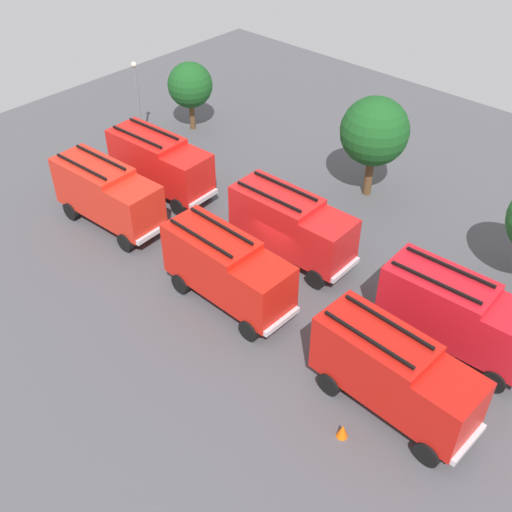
% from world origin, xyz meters
% --- Properties ---
extents(ground_plane, '(56.77, 56.77, 0.00)m').
position_xyz_m(ground_plane, '(0.00, 0.00, 0.00)').
color(ground_plane, '#4C4C51').
extents(fire_truck_0, '(7.32, 3.07, 3.88)m').
position_xyz_m(fire_truck_0, '(-9.66, -2.18, 2.15)').
color(fire_truck_0, red).
rests_on(fire_truck_0, ground).
extents(fire_truck_1, '(7.24, 2.85, 3.88)m').
position_xyz_m(fire_truck_1, '(0.22, -2.35, 2.15)').
color(fire_truck_1, red).
rests_on(fire_truck_1, ground).
extents(fire_truck_2, '(7.30, 3.00, 3.88)m').
position_xyz_m(fire_truck_2, '(9.92, -2.51, 2.15)').
color(fire_truck_2, red).
rests_on(fire_truck_2, ground).
extents(fire_truck_3, '(7.32, 3.07, 3.88)m').
position_xyz_m(fire_truck_3, '(-10.14, 2.21, 2.15)').
color(fire_truck_3, red).
rests_on(fire_truck_3, ground).
extents(fire_truck_4, '(7.26, 2.90, 3.88)m').
position_xyz_m(fire_truck_4, '(0.19, 2.61, 2.15)').
color(fire_truck_4, red).
rests_on(fire_truck_4, ground).
extents(fire_truck_5, '(7.29, 2.98, 3.88)m').
position_xyz_m(fire_truck_5, '(10.10, 2.42, 2.15)').
color(fire_truck_5, red).
rests_on(fire_truck_5, ground).
extents(firefighter_0, '(0.31, 0.46, 1.83)m').
position_xyz_m(firefighter_0, '(-4.37, -1.58, 1.04)').
color(firefighter_0, black).
rests_on(firefighter_0, ground).
extents(firefighter_1, '(0.46, 0.47, 1.61)m').
position_xyz_m(firefighter_1, '(-4.81, 4.46, 0.89)').
color(firefighter_1, black).
rests_on(firefighter_1, ground).
extents(firefighter_2, '(0.48, 0.38, 1.60)m').
position_xyz_m(firefighter_2, '(-5.10, 0.48, 0.89)').
color(firefighter_2, black).
rests_on(firefighter_2, ground).
extents(tree_0, '(3.27, 3.27, 5.06)m').
position_xyz_m(tree_0, '(-15.23, 9.58, 3.41)').
color(tree_0, brown).
rests_on(tree_0, ground).
extents(tree_1, '(4.17, 4.17, 6.47)m').
position_xyz_m(tree_1, '(-0.33, 10.87, 4.35)').
color(tree_1, brown).
rests_on(tree_1, ground).
extents(traffic_cone_0, '(0.48, 0.48, 0.68)m').
position_xyz_m(traffic_cone_0, '(9.39, -5.06, 0.34)').
color(traffic_cone_0, '#F2600C').
rests_on(traffic_cone_0, ground).
extents(lamppost, '(0.36, 0.36, 5.89)m').
position_xyz_m(lamppost, '(-16.47, 5.77, 3.50)').
color(lamppost, slate).
rests_on(lamppost, ground).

